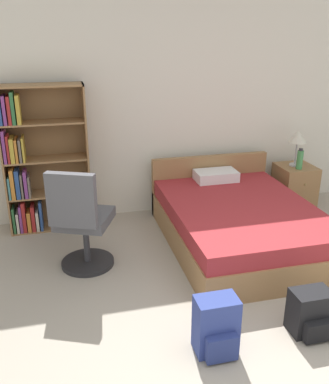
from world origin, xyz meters
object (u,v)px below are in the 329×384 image
object	(u,v)px
bed	(237,221)
backpack_black	(311,313)
backpack_blue	(216,327)
nightstand	(294,187)
table_lamp	(298,138)
water_bottle	(300,159)
bookshelf	(35,163)
office_chair	(81,223)

from	to	relation	value
bed	backpack_black	size ratio (longest dim) A/B	5.77
bed	backpack_blue	world-z (taller)	bed
nightstand	backpack_blue	distance (m)	2.98
table_lamp	nightstand	bearing A→B (deg)	-48.35
backpack_black	backpack_blue	world-z (taller)	backpack_blue
nightstand	water_bottle	bearing A→B (deg)	-107.97
table_lamp	backpack_blue	distance (m)	3.07
table_lamp	backpack_blue	world-z (taller)	table_lamp
backpack_blue	bookshelf	bearing A→B (deg)	117.42
backpack_blue	office_chair	bearing A→B (deg)	121.59
bed	water_bottle	xyz separation A→B (m)	(1.06, 0.62, 0.44)
bookshelf	office_chair	world-z (taller)	bookshelf
office_chair	water_bottle	xyz separation A→B (m)	(2.72, 0.80, 0.19)
bed	nightstand	xyz separation A→B (m)	(1.10, 0.74, 0.03)
bed	table_lamp	world-z (taller)	table_lamp
bed	water_bottle	distance (m)	1.31
bookshelf	bed	distance (m)	2.33
bed	backpack_black	xyz separation A→B (m)	(-0.04, -1.53, -0.08)
bed	water_bottle	world-z (taller)	water_bottle
water_bottle	backpack_black	bearing A→B (deg)	-117.27
bookshelf	table_lamp	distance (m)	3.17
table_lamp	water_bottle	size ratio (longest dim) A/B	1.74
table_lamp	office_chair	bearing A→B (deg)	-161.18
water_bottle	backpack_blue	size ratio (longest dim) A/B	0.60
office_chair	water_bottle	bearing A→B (deg)	16.39
bookshelf	nightstand	bearing A→B (deg)	-2.64
bed	water_bottle	size ratio (longest dim) A/B	7.83
nightstand	office_chair	bearing A→B (deg)	-161.67
nightstand	water_bottle	size ratio (longest dim) A/B	2.16
office_chair	backpack_black	size ratio (longest dim) A/B	2.98
nightstand	table_lamp	xyz separation A→B (m)	(-0.02, 0.02, 0.64)
table_lamp	backpack_black	bearing A→B (deg)	-116.27
bed	office_chair	size ratio (longest dim) A/B	1.94
office_chair	backpack_blue	size ratio (longest dim) A/B	2.41
nightstand	water_bottle	world-z (taller)	water_bottle
bookshelf	backpack_black	world-z (taller)	bookshelf
bookshelf	water_bottle	distance (m)	3.16
bed	backpack_black	world-z (taller)	bed
bookshelf	backpack_blue	size ratio (longest dim) A/B	3.79
office_chair	table_lamp	world-z (taller)	office_chair
office_chair	backpack_blue	xyz separation A→B (m)	(0.84, -1.37, -0.29)
office_chair	nightstand	size ratio (longest dim) A/B	1.87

